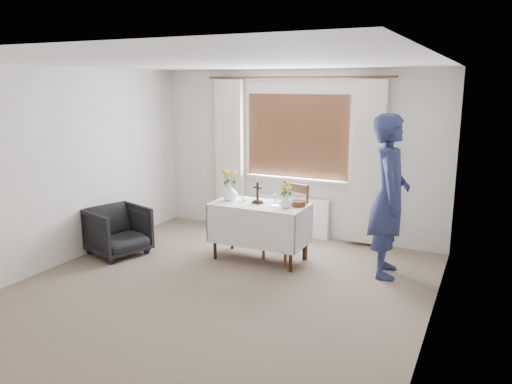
% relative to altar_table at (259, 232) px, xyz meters
% --- Properties ---
extents(ground, '(5.00, 5.00, 0.00)m').
position_rel_altar_table_xyz_m(ground, '(0.01, -1.20, -0.38)').
color(ground, gray).
rests_on(ground, ground).
extents(altar_table, '(1.24, 0.64, 0.76)m').
position_rel_altar_table_xyz_m(altar_table, '(0.00, 0.00, 0.00)').
color(altar_table, white).
rests_on(altar_table, ground).
extents(wooden_chair, '(0.60, 0.60, 1.01)m').
position_rel_altar_table_xyz_m(wooden_chair, '(0.30, 0.16, 0.12)').
color(wooden_chair, brown).
rests_on(wooden_chair, ground).
extents(armchair, '(0.91, 0.90, 0.66)m').
position_rel_altar_table_xyz_m(armchair, '(-1.83, -0.65, -0.05)').
color(armchair, black).
rests_on(armchair, ground).
extents(person, '(0.60, 0.79, 1.96)m').
position_rel_altar_table_xyz_m(person, '(1.61, 0.21, 0.60)').
color(person, navy).
rests_on(person, ground).
extents(radiator, '(1.10, 0.10, 0.60)m').
position_rel_altar_table_xyz_m(radiator, '(0.01, 1.22, -0.08)').
color(radiator, white).
rests_on(radiator, ground).
extents(wooden_cross, '(0.15, 0.12, 0.28)m').
position_rel_altar_table_xyz_m(wooden_cross, '(-0.03, 0.01, 0.52)').
color(wooden_cross, black).
rests_on(wooden_cross, altar_table).
extents(candlestick_left, '(0.11, 0.11, 0.37)m').
position_rel_altar_table_xyz_m(candlestick_left, '(-0.25, 0.02, 0.56)').
color(candlestick_left, white).
rests_on(candlestick_left, altar_table).
extents(candlestick_right, '(0.10, 0.10, 0.32)m').
position_rel_altar_table_xyz_m(candlestick_right, '(0.23, -0.03, 0.54)').
color(candlestick_right, white).
rests_on(candlestick_right, altar_table).
extents(flower_vase_left, '(0.24, 0.24, 0.22)m').
position_rel_altar_table_xyz_m(flower_vase_left, '(-0.45, 0.02, 0.49)').
color(flower_vase_left, white).
rests_on(flower_vase_left, altar_table).
extents(flower_vase_right, '(0.17, 0.17, 0.17)m').
position_rel_altar_table_xyz_m(flower_vase_right, '(0.39, -0.05, 0.46)').
color(flower_vase_right, white).
rests_on(flower_vase_right, altar_table).
extents(wicker_basket, '(0.21, 0.21, 0.07)m').
position_rel_altar_table_xyz_m(wicker_basket, '(0.50, 0.10, 0.42)').
color(wicker_basket, brown).
rests_on(wicker_basket, altar_table).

